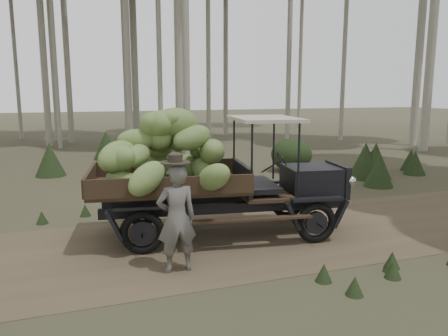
# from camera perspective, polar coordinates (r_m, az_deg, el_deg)

# --- Properties ---
(ground) EXTENTS (120.00, 120.00, 0.00)m
(ground) POSITION_cam_1_polar(r_m,az_deg,el_deg) (8.65, -6.16, -10.21)
(ground) COLOR #473D2B
(ground) RESTS_ON ground
(dirt_track) EXTENTS (70.00, 4.00, 0.01)m
(dirt_track) POSITION_cam_1_polar(r_m,az_deg,el_deg) (8.65, -6.16, -10.18)
(dirt_track) COLOR brown
(dirt_track) RESTS_ON ground
(banana_truck) EXTENTS (5.56, 3.06, 2.72)m
(banana_truck) POSITION_cam_1_polar(r_m,az_deg,el_deg) (8.85, -4.42, 1.05)
(banana_truck) COLOR black
(banana_truck) RESTS_ON ground
(farmer) EXTENTS (0.68, 0.50, 1.98)m
(farmer) POSITION_cam_1_polar(r_m,az_deg,el_deg) (7.27, -6.22, -6.38)
(farmer) COLOR #5B5854
(farmer) RESTS_ON ground
(undergrowth) EXTENTS (20.44, 24.12, 1.26)m
(undergrowth) POSITION_cam_1_polar(r_m,az_deg,el_deg) (8.32, -2.37, -7.14)
(undergrowth) COLOR #233319
(undergrowth) RESTS_ON ground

